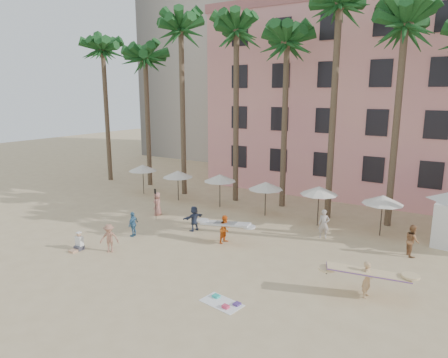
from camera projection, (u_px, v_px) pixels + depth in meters
The scene contains 10 objects.
ground at pixel (163, 288), 18.38m from camera, with size 120.00×120.00×0.00m, color #D1B789.
pink_hotel at pixel (420, 102), 34.50m from camera, with size 35.00×14.00×16.00m, color #F6A196.
palm_row at pixel (305, 32), 27.75m from camera, with size 44.40×5.40×16.30m.
umbrella_row at pixel (242, 181), 29.78m from camera, with size 22.50×2.70×2.73m.
beach_towel at pixel (223, 303), 17.06m from camera, with size 1.93×1.27×0.14m.
carrier_yellow at pixel (367, 277), 17.42m from camera, with size 3.53×1.89×1.65m.
carrier_white at pixel (225, 228), 23.80m from camera, with size 3.09×1.21×1.69m.
beachgoers at pixel (215, 224), 24.65m from camera, with size 17.71×9.61×1.81m.
paddle at pixel (155, 200), 28.06m from camera, with size 0.18×0.04×2.23m.
seated_man at pixel (78, 244), 22.77m from camera, with size 0.46×0.80×1.04m.
Camera 1 is at (11.41, -12.77, 8.83)m, focal length 32.00 mm.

